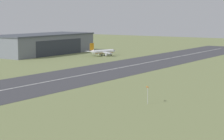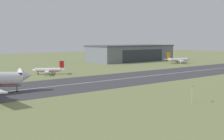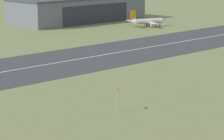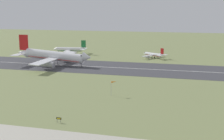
# 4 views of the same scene
# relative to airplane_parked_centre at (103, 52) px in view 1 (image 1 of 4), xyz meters

# --- Properties ---
(ground_plane) EXTENTS (698.74, 698.74, 0.00)m
(ground_plane) POSITION_rel_airplane_parked_centre_xyz_m (-101.47, -108.34, -2.82)
(ground_plane) COLOR #7A8451
(runway_strip) EXTENTS (458.74, 40.11, 0.06)m
(runway_strip) POSITION_rel_airplane_parked_centre_xyz_m (-101.47, -44.14, -2.79)
(runway_strip) COLOR #3D3D42
(runway_strip) RESTS_ON ground_plane
(runway_centreline) EXTENTS (412.87, 0.70, 0.01)m
(runway_centreline) POSITION_rel_airplane_parked_centre_xyz_m (-101.47, -44.14, -2.75)
(runway_centreline) COLOR silver
(runway_centreline) RESTS_ON runway_strip
(hangar_building) EXTENTS (78.63, 31.55, 14.01)m
(hangar_building) POSITION_rel_airplane_parked_centre_xyz_m (-11.13, 43.35, 4.20)
(hangar_building) COLOR slate
(hangar_building) RESTS_ON ground_plane
(airplane_parked_centre) EXTENTS (21.80, 18.09, 8.91)m
(airplane_parked_centre) POSITION_rel_airplane_parked_centre_xyz_m (0.00, 0.00, 0.00)
(airplane_parked_centre) COLOR white
(airplane_parked_centre) RESTS_ON ground_plane
(windsock_pole) EXTENTS (2.04, 1.91, 5.59)m
(windsock_pole) POSITION_rel_airplane_parked_centre_xyz_m (-119.38, -100.11, 2.16)
(windsock_pole) COLOR #B7B7BC
(windsock_pole) RESTS_ON ground_plane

